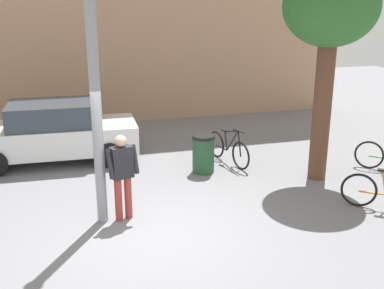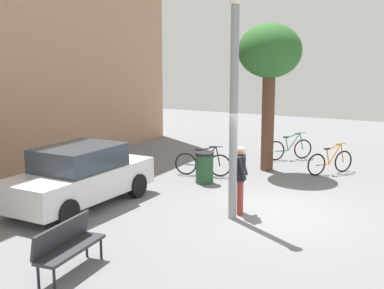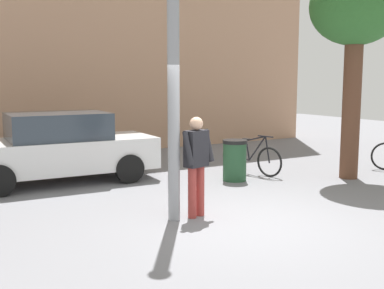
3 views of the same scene
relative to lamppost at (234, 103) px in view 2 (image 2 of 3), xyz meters
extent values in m
plane|color=slate|center=(0.86, -0.70, -2.72)|extent=(36.00, 36.00, 0.00)
cylinder|color=gray|center=(0.00, 0.00, -0.27)|extent=(0.19, 0.19, 4.90)
cylinder|color=#9E3833|center=(0.49, -0.01, -2.30)|extent=(0.14, 0.14, 0.85)
cylinder|color=#9E3833|center=(0.30, -0.07, -2.30)|extent=(0.14, 0.14, 0.85)
cube|color=#232328|center=(0.40, -0.04, -1.57)|extent=(0.45, 0.33, 0.60)
sphere|color=tan|center=(0.40, -0.04, -1.16)|extent=(0.22, 0.22, 0.22)
cylinder|color=#232328|center=(0.65, -0.01, -1.54)|extent=(0.15, 0.25, 0.55)
cylinder|color=#232328|center=(0.17, -0.16, -1.54)|extent=(0.15, 0.25, 0.55)
cube|color=#2D2D33|center=(-4.10, 1.38, -2.27)|extent=(1.63, 0.59, 0.06)
cube|color=#2D2D33|center=(-4.12, 1.57, -2.02)|extent=(1.60, 0.27, 0.44)
cylinder|color=black|center=(-3.37, 1.29, -2.51)|extent=(0.05, 0.05, 0.42)
cylinder|color=black|center=(-4.80, 1.15, -2.51)|extent=(0.05, 0.05, 0.42)
cylinder|color=black|center=(-3.40, 1.61, -2.51)|extent=(0.05, 0.05, 0.42)
cylinder|color=black|center=(-4.83, 1.47, -2.51)|extent=(0.05, 0.05, 0.42)
cylinder|color=brown|center=(5.07, 0.89, -1.13)|extent=(0.41, 0.41, 3.18)
ellipsoid|color=#2D632A|center=(5.07, 0.89, 1.17)|extent=(2.04, 2.04, 1.73)
torus|color=black|center=(3.55, 1.90, -2.37)|extent=(0.23, 0.70, 0.71)
torus|color=black|center=(3.27, 2.97, -2.37)|extent=(0.23, 0.70, 0.71)
cylinder|color=black|center=(3.46, 2.26, -2.08)|extent=(0.16, 0.49, 0.64)
cylinder|color=black|center=(3.44, 2.30, -1.85)|extent=(0.18, 0.57, 0.18)
cylinder|color=black|center=(3.39, 2.53, -2.16)|extent=(0.07, 0.14, 0.48)
cylinder|color=black|center=(3.34, 2.73, -2.39)|extent=(0.16, 0.49, 0.04)
cylinder|color=black|center=(3.53, 1.96, -2.08)|extent=(0.08, 0.17, 0.63)
cube|color=black|center=(3.37, 2.58, -1.89)|extent=(0.13, 0.21, 0.04)
cylinder|color=black|center=(3.51, 2.03, -1.77)|extent=(0.14, 0.43, 0.03)
torus|color=black|center=(5.92, -1.42, -2.37)|extent=(0.60, 0.46, 0.71)
torus|color=black|center=(5.04, -0.76, -2.37)|extent=(0.60, 0.46, 0.71)
cylinder|color=orange|center=(5.63, -1.20, -2.08)|extent=(0.42, 0.33, 0.64)
cylinder|color=orange|center=(5.59, -1.17, -1.85)|extent=(0.49, 0.37, 0.18)
cylinder|color=orange|center=(5.40, -1.03, -2.16)|extent=(0.13, 0.11, 0.48)
cylinder|color=orange|center=(5.24, -0.91, -2.39)|extent=(0.42, 0.33, 0.04)
cylinder|color=orange|center=(5.87, -1.38, -2.08)|extent=(0.15, 0.13, 0.63)
cube|color=black|center=(5.36, -1.00, -1.89)|extent=(0.21, 0.18, 0.04)
cylinder|color=orange|center=(5.82, -1.34, -1.77)|extent=(0.37, 0.29, 0.03)
torus|color=black|center=(7.40, 0.31, -2.37)|extent=(0.53, 0.54, 0.71)
torus|color=black|center=(6.63, 1.09, -2.37)|extent=(0.53, 0.54, 0.71)
cylinder|color=#338447|center=(7.14, 0.57, -2.08)|extent=(0.38, 0.38, 0.64)
cylinder|color=#338447|center=(7.11, 0.61, -1.85)|extent=(0.43, 0.44, 0.18)
cylinder|color=#338447|center=(6.94, 0.77, -2.16)|extent=(0.12, 0.12, 0.48)
cylinder|color=#338447|center=(6.80, 0.92, -2.39)|extent=(0.38, 0.38, 0.04)
cylinder|color=#338447|center=(7.35, 0.36, -2.08)|extent=(0.14, 0.14, 0.63)
cube|color=black|center=(6.91, 0.81, -1.89)|extent=(0.20, 0.20, 0.04)
cylinder|color=#338447|center=(7.31, 0.40, -1.77)|extent=(0.33, 0.33, 0.03)
cube|color=silver|center=(-0.86, 3.82, -2.10)|extent=(4.26, 1.87, 0.70)
cube|color=#333D47|center=(-0.86, 3.82, -1.47)|extent=(2.16, 1.65, 0.60)
cylinder|color=black|center=(0.52, 4.57, -2.40)|extent=(0.65, 0.25, 0.64)
cylinder|color=black|center=(0.46, 2.97, -2.40)|extent=(0.65, 0.25, 0.64)
cylinder|color=black|center=(-2.18, 4.68, -2.40)|extent=(0.65, 0.25, 0.64)
cylinder|color=black|center=(-2.24, 3.08, -2.40)|extent=(0.65, 0.25, 0.64)
cylinder|color=#234C2D|center=(2.61, 1.99, -2.30)|extent=(0.53, 0.53, 0.85)
cylinder|color=black|center=(2.61, 1.99, -1.84)|extent=(0.55, 0.55, 0.08)
camera|label=1|loc=(-0.55, -8.13, 1.28)|focal=43.31mm
camera|label=2|loc=(-10.75, -4.43, 1.21)|focal=47.86mm
camera|label=3|loc=(-3.53, -6.64, -0.46)|focal=44.35mm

